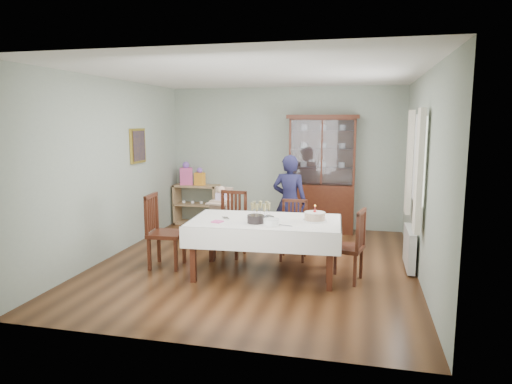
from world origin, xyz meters
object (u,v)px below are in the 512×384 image
(woman, at_px, (289,202))
(chair_end_left, at_px, (166,245))
(chair_end_right, at_px, (346,260))
(chair_far_left, at_px, (230,237))
(china_cabinet, at_px, (322,172))
(gift_bag_pink, at_px, (186,174))
(birthday_cake, at_px, (315,217))
(dining_table, at_px, (265,247))
(gift_bag_orange, at_px, (200,177))
(sideboard, at_px, (197,204))
(champagne_tray, at_px, (261,214))
(chair_far_right, at_px, (293,242))
(high_chair, at_px, (222,220))

(woman, bearing_deg, chair_end_left, 45.94)
(chair_end_right, bearing_deg, chair_far_left, -100.43)
(china_cabinet, distance_m, gift_bag_pink, 2.71)
(woman, bearing_deg, birthday_cake, 116.84)
(china_cabinet, xyz_separation_m, chair_far_left, (-1.23, -1.91, -0.83))
(dining_table, distance_m, gift_bag_orange, 3.33)
(dining_table, bearing_deg, chair_far_left, 133.33)
(chair_far_left, xyz_separation_m, birthday_cake, (1.37, -0.68, 0.52))
(china_cabinet, bearing_deg, sideboard, 179.51)
(dining_table, xyz_separation_m, gift_bag_orange, (-1.90, 2.68, 0.57))
(dining_table, xyz_separation_m, champagne_tray, (-0.08, 0.07, 0.44))
(champagne_tray, height_order, birthday_cake, champagne_tray)
(chair_far_right, bearing_deg, sideboard, 137.61)
(chair_far_left, bearing_deg, sideboard, 128.21)
(chair_end_right, bearing_deg, high_chair, -112.21)
(chair_end_right, relative_size, high_chair, 0.98)
(sideboard, height_order, woman, woman)
(chair_end_right, bearing_deg, china_cabinet, -155.77)
(high_chair, bearing_deg, sideboard, 136.71)
(champagne_tray, distance_m, gift_bag_orange, 3.18)
(chair_end_left, relative_size, high_chair, 1.07)
(chair_far_left, bearing_deg, birthday_cake, -21.54)
(china_cabinet, xyz_separation_m, chair_end_right, (0.56, -2.66, -0.84))
(dining_table, relative_size, woman, 1.34)
(sideboard, distance_m, gift_bag_pink, 0.64)
(dining_table, xyz_separation_m, chair_end_left, (-1.46, 0.02, -0.07))
(high_chair, bearing_deg, chair_end_left, -94.43)
(champagne_tray, height_order, gift_bag_pink, gift_bag_pink)
(woman, bearing_deg, gift_bag_pink, -24.69)
(chair_end_right, distance_m, birthday_cake, 0.69)
(chair_end_left, relative_size, birthday_cake, 3.28)
(dining_table, relative_size, high_chair, 2.12)
(china_cabinet, height_order, sideboard, china_cabinet)
(dining_table, xyz_separation_m, woman, (0.10, 1.40, 0.38))
(birthday_cake, bearing_deg, dining_table, -172.95)
(sideboard, distance_m, champagne_tray, 3.27)
(chair_far_left, relative_size, woman, 0.64)
(sideboard, height_order, champagne_tray, champagne_tray)
(gift_bag_orange, bearing_deg, champagne_tray, -55.07)
(sideboard, bearing_deg, champagne_tray, -54.06)
(dining_table, height_order, chair_end_right, chair_end_right)
(high_chair, height_order, gift_bag_pink, gift_bag_pink)
(chair_end_left, bearing_deg, champagne_tray, -92.73)
(chair_far_right, xyz_separation_m, birthday_cake, (0.39, -0.72, 0.56))
(chair_far_left, height_order, gift_bag_pink, gift_bag_pink)
(chair_end_left, relative_size, woman, 0.68)
(gift_bag_orange, bearing_deg, chair_end_left, -80.51)
(chair_far_right, distance_m, chair_end_left, 1.89)
(chair_far_left, bearing_deg, champagne_tray, -42.40)
(china_cabinet, distance_m, gift_bag_orange, 2.42)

